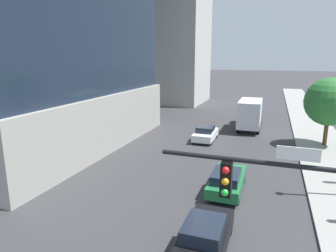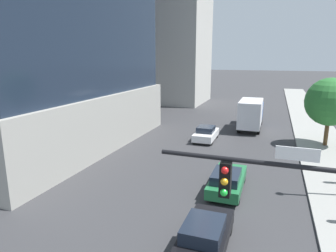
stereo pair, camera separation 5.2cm
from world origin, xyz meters
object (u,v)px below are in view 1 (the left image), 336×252
construction_building (168,2)px  street_tree (329,102)px  car_white (205,134)px  car_green (227,180)px  box_truck (250,113)px  traffic_light_pole (299,207)px  car_black (205,235)px

construction_building → street_tree: size_ratio=6.25×
car_white → car_green: bearing=-71.0°
car_green → street_tree: bearing=60.5°
street_tree → box_truck: size_ratio=0.82×
traffic_light_pole → car_white: size_ratio=1.45×
construction_building → street_tree: construction_building is taller
car_white → traffic_light_pole: bearing=-70.8°
street_tree → traffic_light_pole: bearing=-100.4°
traffic_light_pole → box_truck: bearing=96.8°
street_tree → car_green: bearing=-119.5°
car_white → construction_building: bearing=117.2°
street_tree → car_green: street_tree is taller
traffic_light_pole → box_truck: 26.67m
construction_building → street_tree: (23.28, -22.58, -13.32)m
construction_building → traffic_light_pole: 49.97m
traffic_light_pole → car_green: 10.07m
construction_building → car_black: bearing=-68.6°
construction_building → box_truck: bearing=-47.5°
car_green → car_black: 6.12m
street_tree → car_white: (-10.84, -1.67, -3.47)m
car_white → car_black: (3.74, -16.97, 0.04)m
car_green → car_white: (-3.74, 10.86, -0.02)m
box_truck → car_green: bearing=-90.0°
car_black → car_green: bearing=90.0°
street_tree → car_black: size_ratio=1.45×
car_black → street_tree: bearing=69.2°
street_tree → car_white: street_tree is taller
street_tree → box_truck: bearing=145.3°
traffic_light_pole → street_tree: (3.93, 21.48, 0.12)m
traffic_light_pole → car_white: (-6.90, 19.82, -3.35)m
car_black → box_truck: (0.00, 23.55, 1.14)m
traffic_light_pole → box_truck: (-3.16, 26.40, -2.16)m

